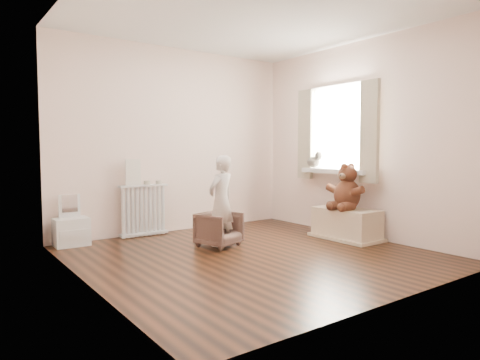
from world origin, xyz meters
TOP-DOWN VIEW (x-y plane):
  - floor at (0.00, 0.00)m, footprint 3.60×3.60m
  - ceiling at (0.00, 0.00)m, footprint 3.60×3.60m
  - back_wall at (0.00, 1.80)m, footprint 3.60×0.02m
  - front_wall at (0.00, -1.80)m, footprint 3.60×0.02m
  - left_wall at (-1.80, 0.00)m, footprint 0.02×3.60m
  - right_wall at (1.80, 0.00)m, footprint 0.02×3.60m
  - window at (1.76, 0.30)m, footprint 0.03×0.90m
  - window_sill at (1.67, 0.30)m, footprint 0.22×1.10m
  - curtain_left at (1.65, -0.27)m, footprint 0.06×0.26m
  - curtain_right at (1.65, 0.87)m, footprint 0.06×0.26m
  - radiator at (-0.56, 1.68)m, footprint 0.66×0.12m
  - paper_doll at (-0.70, 1.68)m, footprint 0.21×0.02m
  - tin_a at (-0.51, 1.68)m, footprint 0.09×0.09m
  - tin_b at (-0.34, 1.68)m, footprint 0.08×0.08m
  - toy_vanity at (-1.51, 1.65)m, footprint 0.40×0.28m
  - armchair at (-0.08, 0.57)m, footprint 0.57×0.57m
  - child at (-0.08, 0.52)m, footprint 0.45×0.37m
  - toy_bench at (1.52, -0.03)m, footprint 0.45×0.84m
  - teddy_bear at (1.49, -0.07)m, footprint 0.51×0.41m
  - plush_cat at (1.66, 0.70)m, footprint 0.26×0.33m

SIDE VIEW (x-z plane):
  - floor at x=0.00m, z-range -0.01..0.01m
  - toy_bench at x=1.52m, z-range 0.00..0.40m
  - armchair at x=-0.08m, z-range 0.00..0.41m
  - toy_vanity at x=-1.51m, z-range -0.04..0.59m
  - radiator at x=-0.56m, z-range 0.04..0.74m
  - child at x=-0.08m, z-range 0.02..1.10m
  - teddy_bear at x=1.49m, z-range 0.38..0.96m
  - tin_b at x=-0.34m, z-range 0.70..0.74m
  - tin_a at x=-0.51m, z-range 0.70..0.75m
  - paper_doll at x=-0.70m, z-range 0.70..1.04m
  - window_sill at x=1.67m, z-range 0.84..0.90m
  - plush_cat at x=1.66m, z-range 0.88..1.12m
  - back_wall at x=0.00m, z-range 0.00..2.60m
  - front_wall at x=0.00m, z-range 0.00..2.60m
  - left_wall at x=-1.80m, z-range 0.00..2.60m
  - right_wall at x=1.80m, z-range 0.00..2.60m
  - curtain_left at x=1.65m, z-range 0.74..2.04m
  - curtain_right at x=1.65m, z-range 0.74..2.04m
  - window at x=1.76m, z-range 0.90..2.00m
  - ceiling at x=0.00m, z-range 2.60..2.60m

